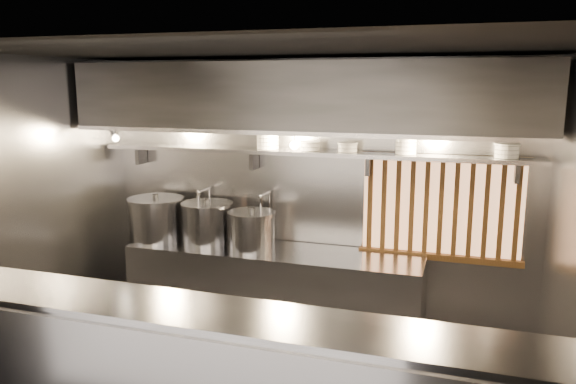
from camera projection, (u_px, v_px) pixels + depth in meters
The scene contains 19 objects.
ceiling at pixel (259, 50), 4.15m from camera, with size 4.50×4.50×0.00m, color black.
wall_back at pixel (312, 196), 5.82m from camera, with size 4.50×4.50×0.00m, color gray.
wall_left at pixel (30, 213), 5.10m from camera, with size 3.00×3.00×0.00m, color gray.
cooking_bench at pixel (273, 292), 5.75m from camera, with size 3.00×0.70×0.90m, color #A1A1A6.
bowl_shelf at pixel (308, 152), 5.56m from camera, with size 4.40×0.34×0.04m, color #A1A1A6.
exhaust_hood at pixel (301, 97), 5.25m from camera, with size 4.40×0.81×0.65m.
wood_screen at pixel (441, 208), 5.39m from camera, with size 1.56×0.09×1.04m.
faucet_left at pixel (206, 201), 6.06m from camera, with size 0.04×0.30×0.50m.
faucet_right at pixel (267, 205), 5.85m from camera, with size 0.04×0.30×0.50m.
heat_lamp at pixel (114, 132), 5.66m from camera, with size 0.25×0.35×0.20m.
pendant_bulb at pixel (294, 145), 5.46m from camera, with size 0.09×0.09×0.19m.
stock_pot_left at pixel (207, 223), 5.88m from camera, with size 0.57×0.57×0.47m.
stock_pot_mid at pixel (157, 218), 6.01m from camera, with size 0.68×0.68×0.49m.
stock_pot_right at pixel (252, 230), 5.65m from camera, with size 0.57×0.57×0.43m.
bowl_stack_0 at pixel (268, 141), 5.67m from camera, with size 0.24×0.24×0.17m.
bowl_stack_1 at pixel (310, 146), 5.54m from camera, with size 0.21×0.21×0.09m.
bowl_stack_2 at pixel (348, 147), 5.43m from camera, with size 0.20×0.20×0.09m.
bowl_stack_3 at pixel (406, 145), 5.25m from camera, with size 0.21×0.21×0.17m.
bowl_stack_4 at pixel (507, 151), 4.99m from camera, with size 0.23×0.23×0.13m.
Camera 1 is at (1.51, -4.01, 2.56)m, focal length 35.00 mm.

